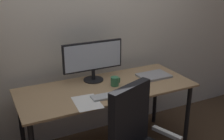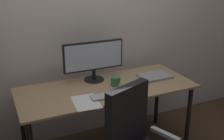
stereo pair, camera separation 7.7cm
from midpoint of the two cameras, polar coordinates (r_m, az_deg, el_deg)
back_wall at (r=2.96m, az=-4.48°, el=10.30°), size 6.40×0.10×2.60m
desk at (r=2.69m, az=-0.25°, el=-5.04°), size 1.68×0.70×0.74m
monitor at (r=2.73m, az=-2.97°, el=2.46°), size 0.61×0.20×0.40m
keyboard at (r=2.45m, az=-0.16°, el=-5.33°), size 0.29×0.12×0.02m
mouse at (r=2.55m, az=4.21°, el=-4.15°), size 0.07×0.10×0.03m
coffee_mug at (r=2.67m, az=1.45°, el=-2.35°), size 0.09×0.08×0.09m
laptop at (r=2.92m, az=9.51°, el=-1.24°), size 0.32×0.23×0.02m
paper_sheet at (r=2.37m, az=-4.42°, el=-6.56°), size 0.23×0.31×0.00m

